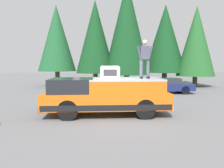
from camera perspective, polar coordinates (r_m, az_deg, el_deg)
name	(u,v)px	position (r m, az deg, el deg)	size (l,w,h in m)	color
ground_plane	(114,117)	(9.94, 0.57, -8.28)	(90.00, 90.00, 0.00)	slate
pickup_truck	(106,96)	(10.19, -1.46, -2.94)	(2.01, 5.54, 1.65)	orange
compressor_unit	(110,72)	(10.16, -0.55, 3.00)	(0.65, 0.84, 0.56)	silver
person_on_truck_bed	(145,58)	(10.14, 8.21, 6.47)	(0.29, 0.72, 1.69)	#4C515B
parked_car_navy	(166,86)	(17.99, 13.34, -0.42)	(1.64, 4.10, 1.16)	navy
parked_car_white	(101,86)	(17.48, -2.72, -0.45)	(1.64, 4.10, 1.16)	white
conifer_far_left	(196,41)	(23.96, 20.34, 10.04)	(3.68, 3.68, 7.84)	#4C3826
conifer_left	(165,39)	(24.28, 13.18, 10.96)	(4.23, 4.23, 8.22)	#4C3826
conifer_center_left	(127,27)	(22.33, 3.75, 13.97)	(4.39, 4.39, 10.18)	#4C3826
conifer_center_right	(95,37)	(22.33, -4.22, 11.70)	(3.73, 3.73, 8.30)	#4C3826
conifer_right	(57,38)	(23.72, -13.71, 11.05)	(3.75, 3.75, 8.04)	#4C3826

